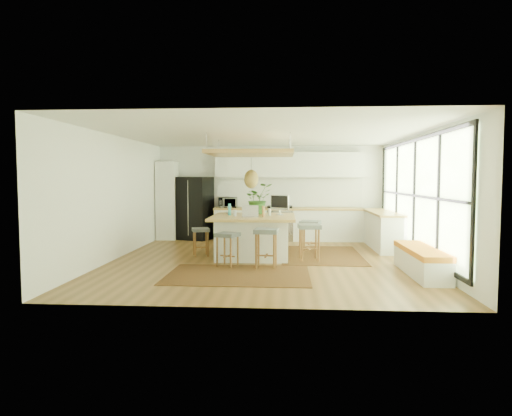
# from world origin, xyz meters

# --- Properties ---
(floor) EXTENTS (7.00, 7.00, 0.00)m
(floor) POSITION_xyz_m (0.00, 0.00, 0.00)
(floor) COLOR brown
(floor) RESTS_ON ground
(ceiling) EXTENTS (7.00, 7.00, 0.00)m
(ceiling) POSITION_xyz_m (0.00, 0.00, 2.70)
(ceiling) COLOR white
(ceiling) RESTS_ON ground
(wall_back) EXTENTS (6.50, 0.00, 6.50)m
(wall_back) POSITION_xyz_m (0.00, 3.50, 1.35)
(wall_back) COLOR white
(wall_back) RESTS_ON ground
(wall_front) EXTENTS (6.50, 0.00, 6.50)m
(wall_front) POSITION_xyz_m (0.00, -3.50, 1.35)
(wall_front) COLOR white
(wall_front) RESTS_ON ground
(wall_left) EXTENTS (0.00, 7.00, 7.00)m
(wall_left) POSITION_xyz_m (-3.25, 0.00, 1.35)
(wall_left) COLOR white
(wall_left) RESTS_ON ground
(wall_right) EXTENTS (0.00, 7.00, 7.00)m
(wall_right) POSITION_xyz_m (3.25, 0.00, 1.35)
(wall_right) COLOR white
(wall_right) RESTS_ON ground
(window_wall) EXTENTS (0.10, 6.20, 2.60)m
(window_wall) POSITION_xyz_m (3.22, 0.00, 1.40)
(window_wall) COLOR black
(window_wall) RESTS_ON wall_right
(pantry) EXTENTS (0.55, 0.60, 2.25)m
(pantry) POSITION_xyz_m (-2.95, 3.18, 1.12)
(pantry) COLOR white
(pantry) RESTS_ON floor
(back_counter_base) EXTENTS (4.20, 0.60, 0.88)m
(back_counter_base) POSITION_xyz_m (0.55, 3.18, 0.44)
(back_counter_base) COLOR white
(back_counter_base) RESTS_ON floor
(back_counter_top) EXTENTS (4.24, 0.64, 0.05)m
(back_counter_top) POSITION_xyz_m (0.55, 3.18, 0.90)
(back_counter_top) COLOR #A8803B
(back_counter_top) RESTS_ON back_counter_base
(backsplash) EXTENTS (4.20, 0.02, 0.80)m
(backsplash) POSITION_xyz_m (0.55, 3.48, 1.35)
(backsplash) COLOR white
(backsplash) RESTS_ON wall_back
(upper_cabinets) EXTENTS (4.20, 0.34, 0.70)m
(upper_cabinets) POSITION_xyz_m (0.55, 3.32, 2.15)
(upper_cabinets) COLOR white
(upper_cabinets) RESTS_ON wall_back
(range) EXTENTS (0.76, 0.62, 1.00)m
(range) POSITION_xyz_m (0.30, 3.18, 0.50)
(range) COLOR #A5A5AA
(range) RESTS_ON floor
(right_counter_base) EXTENTS (0.60, 2.50, 0.88)m
(right_counter_base) POSITION_xyz_m (2.93, 2.00, 0.44)
(right_counter_base) COLOR white
(right_counter_base) RESTS_ON floor
(right_counter_top) EXTENTS (0.64, 2.54, 0.05)m
(right_counter_top) POSITION_xyz_m (2.93, 2.00, 0.90)
(right_counter_top) COLOR #A8803B
(right_counter_top) RESTS_ON right_counter_base
(window_bench) EXTENTS (0.52, 2.00, 0.50)m
(window_bench) POSITION_xyz_m (2.95, -1.20, 0.25)
(window_bench) COLOR white
(window_bench) RESTS_ON floor
(ceiling_panel) EXTENTS (1.86, 1.86, 0.80)m
(ceiling_panel) POSITION_xyz_m (-0.30, 0.40, 2.05)
(ceiling_panel) COLOR #A8803B
(ceiling_panel) RESTS_ON ceiling
(rug_near) EXTENTS (2.60, 1.80, 0.01)m
(rug_near) POSITION_xyz_m (-0.40, -1.46, 0.01)
(rug_near) COLOR black
(rug_near) RESTS_ON floor
(rug_right) EXTENTS (1.80, 2.60, 0.01)m
(rug_right) POSITION_xyz_m (1.29, 0.77, 0.01)
(rug_right) COLOR black
(rug_right) RESTS_ON floor
(fridge) EXTENTS (1.08, 0.96, 1.81)m
(fridge) POSITION_xyz_m (-2.15, 3.20, 0.93)
(fridge) COLOR black
(fridge) RESTS_ON floor
(island) EXTENTS (1.85, 1.85, 0.93)m
(island) POSITION_xyz_m (-0.25, 0.44, 0.47)
(island) COLOR #A8803B
(island) RESTS_ON floor
(stool_near_left) EXTENTS (0.52, 0.52, 0.68)m
(stool_near_left) POSITION_xyz_m (-0.69, -0.67, 0.35)
(stool_near_left) COLOR #4F5658
(stool_near_left) RESTS_ON floor
(stool_near_right) EXTENTS (0.49, 0.49, 0.78)m
(stool_near_right) POSITION_xyz_m (0.08, -0.75, 0.35)
(stool_near_right) COLOR #4F5658
(stool_near_right) RESTS_ON floor
(stool_right_front) EXTENTS (0.50, 0.50, 0.78)m
(stool_right_front) POSITION_xyz_m (0.98, 0.09, 0.35)
(stool_right_front) COLOR #4F5658
(stool_right_front) RESTS_ON floor
(stool_right_back) EXTENTS (0.55, 0.55, 0.77)m
(stool_right_back) POSITION_xyz_m (1.04, 1.03, 0.35)
(stool_right_back) COLOR #4F5658
(stool_right_back) RESTS_ON floor
(stool_left_side) EXTENTS (0.47, 0.47, 0.63)m
(stool_left_side) POSITION_xyz_m (-1.46, 0.50, 0.35)
(stool_left_side) COLOR #4F5658
(stool_left_side) RESTS_ON floor
(laptop) EXTENTS (0.39, 0.41, 0.27)m
(laptop) POSITION_xyz_m (-0.29, 0.08, 1.05)
(laptop) COLOR #A5A5AA
(laptop) RESTS_ON island
(monitor) EXTENTS (0.52, 0.43, 0.47)m
(monitor) POSITION_xyz_m (0.33, 0.69, 1.19)
(monitor) COLOR #A5A5AA
(monitor) RESTS_ON island
(microwave) EXTENTS (0.58, 0.38, 0.36)m
(microwave) POSITION_xyz_m (-1.19, 3.19, 1.11)
(microwave) COLOR #A5A5AA
(microwave) RESTS_ON back_counter_top
(island_plant) EXTENTS (0.94, 0.96, 0.56)m
(island_plant) POSITION_xyz_m (-0.19, 1.00, 1.21)
(island_plant) COLOR #1E4C19
(island_plant) RESTS_ON island
(island_bowl) EXTENTS (0.25, 0.25, 0.06)m
(island_bowl) POSITION_xyz_m (-0.83, 0.88, 0.96)
(island_bowl) COLOR beige
(island_bowl) RESTS_ON island
(island_bottle_0) EXTENTS (0.07, 0.07, 0.19)m
(island_bottle_0) POSITION_xyz_m (-0.80, 0.54, 1.03)
(island_bottle_0) COLOR #33B7CC
(island_bottle_0) RESTS_ON island
(island_bottle_1) EXTENTS (0.07, 0.07, 0.19)m
(island_bottle_1) POSITION_xyz_m (-0.65, 0.29, 1.03)
(island_bottle_1) COLOR silver
(island_bottle_1) RESTS_ON island
(island_bottle_2) EXTENTS (0.07, 0.07, 0.19)m
(island_bottle_2) POSITION_xyz_m (-0.00, 0.14, 1.03)
(island_bottle_2) COLOR #936131
(island_bottle_2) RESTS_ON island
(island_bottle_3) EXTENTS (0.07, 0.07, 0.19)m
(island_bottle_3) POSITION_xyz_m (0.10, 0.49, 1.03)
(island_bottle_3) COLOR beige
(island_bottle_3) RESTS_ON island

